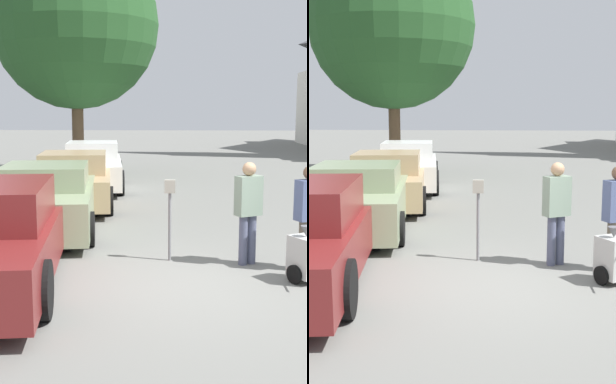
% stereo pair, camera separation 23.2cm
% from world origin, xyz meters
% --- Properties ---
extents(ground_plane, '(120.00, 120.00, 0.00)m').
position_xyz_m(ground_plane, '(0.00, 0.00, 0.00)').
color(ground_plane, slate).
extents(parked_car_sage, '(2.48, 4.82, 1.42)m').
position_xyz_m(parked_car_sage, '(-2.80, 3.45, 0.66)').
color(parked_car_sage, gray).
rests_on(parked_car_sage, ground_plane).
extents(parked_car_tan, '(2.46, 4.81, 1.43)m').
position_xyz_m(parked_car_tan, '(-2.80, 6.42, 0.67)').
color(parked_car_tan, tan).
rests_on(parked_car_tan, ground_plane).
extents(parked_car_white, '(2.38, 4.98, 1.52)m').
position_xyz_m(parked_car_white, '(-2.80, 9.51, 0.71)').
color(parked_car_white, silver).
rests_on(parked_car_white, ground_plane).
extents(parking_meter, '(0.18, 0.09, 1.37)m').
position_xyz_m(parking_meter, '(-0.19, 1.30, 0.96)').
color(parking_meter, slate).
rests_on(parking_meter, ground_plane).
extents(person_worker, '(0.47, 0.39, 1.69)m').
position_xyz_m(person_worker, '(1.09, 1.14, 0.96)').
color(person_worker, '#515670').
rests_on(person_worker, ground_plane).
extents(equipment_cart, '(0.67, 0.95, 1.00)m').
position_xyz_m(equipment_cart, '(1.83, 0.25, 0.39)').
color(equipment_cart, '#B2B2AD').
rests_on(equipment_cart, ground_plane).
extents(shade_tree, '(6.16, 6.16, 8.70)m').
position_xyz_m(shade_tree, '(-3.90, 12.85, 5.61)').
color(shade_tree, brown).
rests_on(shade_tree, ground_plane).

